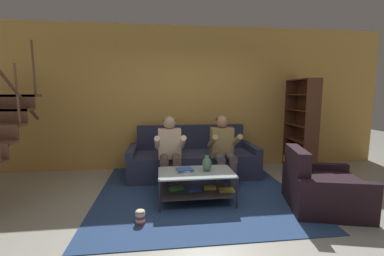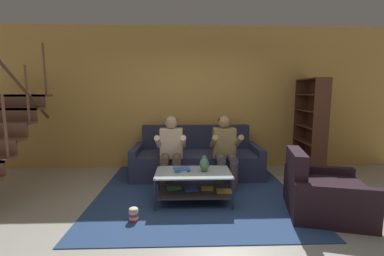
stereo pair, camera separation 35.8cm
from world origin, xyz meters
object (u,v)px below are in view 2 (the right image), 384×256
bookshelf (310,135)px  book_stack (182,170)px  vase (204,164)px  popcorn_tub (134,214)px  couch (196,159)px  armchair (322,194)px  person_seated_left (171,148)px  coffee_table (194,182)px  person_seated_right (225,148)px

bookshelf → book_stack: bearing=-152.2°
vase → popcorn_tub: 1.17m
book_stack → couch: bearing=77.0°
bookshelf → armchair: bearing=-111.4°
person_seated_left → coffee_table: size_ratio=1.09×
couch → book_stack: 1.23m
couch → person_seated_right: bearing=-50.7°
coffee_table → couch: bearing=85.3°
coffee_table → book_stack: bearing=167.0°
couch → vase: bearing=-87.6°
coffee_table → bookshelf: bookshelf is taller
vase → bookshelf: (2.20, 1.35, 0.19)m
couch → book_stack: (-0.27, -1.19, 0.17)m
couch → coffee_table: bearing=-94.7°
couch → person_seated_right: person_seated_right is taller
vase → book_stack: 0.34m
book_stack → armchair: 1.89m
person_seated_left → vase: bearing=-52.4°
couch → person_seated_right: (0.45, -0.55, 0.35)m
coffee_table → book_stack: book_stack is taller
vase → armchair: bearing=-16.1°
coffee_table → book_stack: (-0.17, 0.04, 0.18)m
coffee_table → person_seated_left: bearing=117.7°
couch → bookshelf: (2.25, 0.14, 0.44)m
person_seated_left → coffee_table: person_seated_left is taller
popcorn_tub → coffee_table: bearing=35.8°
person_seated_right → armchair: size_ratio=1.05×
couch → armchair: 2.26m
book_stack → armchair: (1.83, -0.46, -0.20)m
couch → bookshelf: bearing=3.6°
couch → book_stack: size_ratio=9.50×
vase → popcorn_tub: bearing=-148.1°
bookshelf → popcorn_tub: 3.71m
coffee_table → popcorn_tub: size_ratio=6.03×
person_seated_left → book_stack: bearing=-74.2°
vase → bookshelf: bookshelf is taller
bookshelf → armchair: size_ratio=1.65×
vase → couch: bearing=92.4°
person_seated_left → popcorn_tub: size_ratio=6.54×
person_seated_right → bookshelf: (1.80, 0.70, 0.10)m
vase → bookshelf: 2.59m
vase → bookshelf: bearing=31.6°
person_seated_left → armchair: (2.01, -1.09, -0.38)m
person_seated_left → armchair: person_seated_left is taller
person_seated_right → coffee_table: 0.94m
person_seated_right → armchair: 1.59m
vase → popcorn_tub: (-0.91, -0.57, -0.47)m
coffee_table → armchair: 1.70m
person_seated_left → armchair: bearing=-28.5°
vase → person_seated_left: bearing=127.6°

